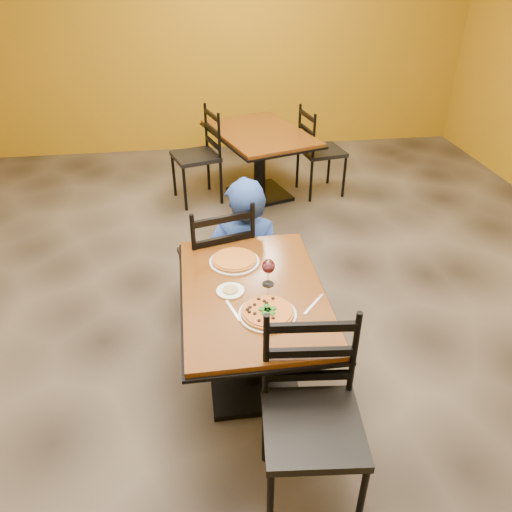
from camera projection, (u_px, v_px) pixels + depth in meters
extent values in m
cube|color=black|center=(244.00, 332.00, 3.60)|extent=(7.00, 8.00, 0.01)
cube|color=#AE7513|center=(204.00, 33.00, 6.16)|extent=(7.00, 0.01, 3.00)
cube|color=brown|center=(253.00, 292.00, 2.79)|extent=(0.80, 1.20, 0.03)
cube|color=black|center=(253.00, 296.00, 2.81)|extent=(0.83, 1.23, 0.02)
cylinder|color=black|center=(253.00, 340.00, 2.99)|extent=(0.12, 0.12, 0.66)
cube|color=black|center=(253.00, 381.00, 3.18)|extent=(0.55, 0.55, 0.04)
cube|color=brown|center=(260.00, 133.00, 5.21)|extent=(1.20, 1.48, 0.03)
cube|color=black|center=(260.00, 135.00, 5.23)|extent=(1.24, 1.52, 0.02)
cylinder|color=black|center=(260.00, 165.00, 5.41)|extent=(0.13, 0.13, 0.66)
cube|color=black|center=(260.00, 194.00, 5.59)|extent=(0.74, 0.74, 0.04)
imported|color=navy|center=(245.00, 248.00, 3.55)|extent=(0.61, 0.44, 1.11)
cylinder|color=white|center=(268.00, 314.00, 2.59)|extent=(0.31, 0.31, 0.01)
cylinder|color=maroon|center=(268.00, 312.00, 2.58)|extent=(0.28, 0.28, 0.02)
cylinder|color=white|center=(234.00, 262.00, 3.03)|extent=(0.31, 0.31, 0.01)
cylinder|color=gold|center=(234.00, 259.00, 3.02)|extent=(0.28, 0.28, 0.02)
cylinder|color=white|center=(230.00, 291.00, 2.77)|extent=(0.16, 0.16, 0.01)
cylinder|color=tan|center=(230.00, 290.00, 2.76)|extent=(0.09, 0.09, 0.01)
cube|color=silver|center=(233.00, 310.00, 2.63)|extent=(0.07, 0.19, 0.00)
cube|color=silver|center=(314.00, 304.00, 2.67)|extent=(0.15, 0.17, 0.00)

